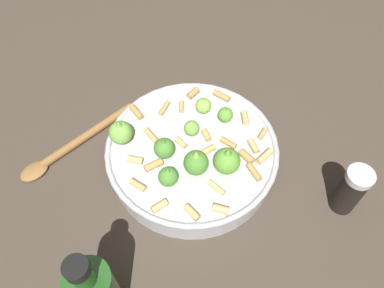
{
  "coord_description": "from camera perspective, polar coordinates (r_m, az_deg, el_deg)",
  "views": [
    {
      "loc": [
        0.24,
        0.28,
        0.59
      ],
      "look_at": [
        0.0,
        0.0,
        0.06
      ],
      "focal_mm": 35.88,
      "sensor_mm": 36.0,
      "label": 1
    }
  ],
  "objects": [
    {
      "name": "ground_plane",
      "position": [
        0.7,
        0.0,
        -2.99
      ],
      "size": [
        2.4,
        2.4,
        0.0
      ],
      "primitive_type": "plane",
      "color": "#42382D"
    },
    {
      "name": "wooden_spoon",
      "position": [
        0.75,
        -17.3,
        -0.13
      ],
      "size": [
        0.24,
        0.04,
        0.02
      ],
      "color": "olive",
      "rests_on": "ground"
    },
    {
      "name": "pepper_shaker",
      "position": [
        0.66,
        22.49,
        -6.35
      ],
      "size": [
        0.04,
        0.04,
        0.1
      ],
      "color": "black",
      "rests_on": "ground"
    },
    {
      "name": "cooking_pan",
      "position": [
        0.67,
        -0.05,
        -1.49
      ],
      "size": [
        0.3,
        0.3,
        0.11
      ],
      "color": "#B7B7BC",
      "rests_on": "ground"
    }
  ]
}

